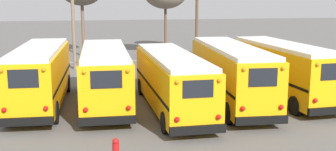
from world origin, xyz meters
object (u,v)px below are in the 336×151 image
at_px(school_bus_2, 172,80).
at_px(school_bus_3, 231,72).
at_px(school_bus_1, 105,75).
at_px(school_bus_4, 283,69).
at_px(school_bus_0, 40,74).
at_px(utility_pole, 73,16).

bearing_deg(school_bus_2, school_bus_3, 9.46).
xyz_separation_m(school_bus_1, school_bus_3, (6.77, -0.90, 0.05)).
height_order(school_bus_2, school_bus_3, school_bus_3).
bearing_deg(school_bus_4, school_bus_1, 178.76).
relative_size(school_bus_1, school_bus_3, 0.94).
relative_size(school_bus_0, school_bus_1, 1.00).
distance_m(school_bus_0, school_bus_3, 10.26).
height_order(school_bus_0, school_bus_3, school_bus_3).
height_order(school_bus_1, school_bus_3, school_bus_3).
xyz_separation_m(school_bus_2, school_bus_4, (6.77, 1.24, 0.12)).
bearing_deg(school_bus_3, school_bus_4, 11.36).
bearing_deg(school_bus_0, school_bus_4, -3.08).
distance_m(school_bus_1, school_bus_3, 6.83).
xyz_separation_m(school_bus_0, school_bus_1, (3.39, -0.51, -0.04)).
distance_m(school_bus_1, school_bus_4, 10.16).
xyz_separation_m(school_bus_0, school_bus_2, (6.77, -1.97, -0.15)).
relative_size(school_bus_2, school_bus_3, 1.02).
bearing_deg(school_bus_3, utility_pole, 123.97).
height_order(school_bus_0, school_bus_1, school_bus_0).
xyz_separation_m(school_bus_1, school_bus_2, (3.39, -1.46, -0.11)).
relative_size(school_bus_2, school_bus_4, 1.07).
height_order(school_bus_1, utility_pole, utility_pole).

